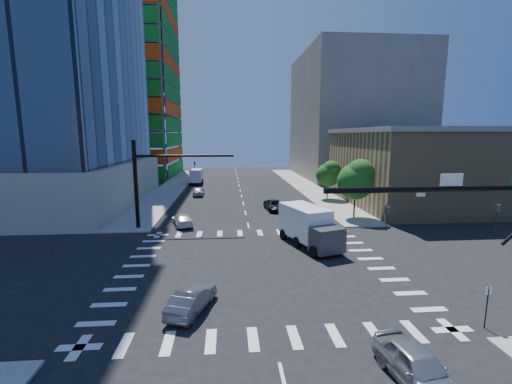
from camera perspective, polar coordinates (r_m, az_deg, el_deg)
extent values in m
plane|color=black|center=(25.84, 0.29, -12.40)|extent=(160.00, 160.00, 0.00)
cube|color=silver|center=(25.83, 0.29, -12.39)|extent=(20.00, 20.00, 0.01)
cube|color=gray|center=(66.23, 8.11, 1.04)|extent=(5.00, 60.00, 0.15)
cube|color=gray|center=(65.44, -13.77, 0.76)|extent=(5.00, 60.00, 0.15)
cube|color=#A29C91|center=(56.70, -34.13, 1.09)|extent=(30.00, 30.00, 6.00)
cube|color=#178225|center=(88.12, -13.70, 18.88)|extent=(0.12, 24.00, 49.00)
cube|color=#D5440C|center=(79.00, -24.84, 19.44)|extent=(24.00, 0.12, 49.00)
cube|color=#968457|center=(53.49, 25.83, 3.53)|extent=(20.00, 22.00, 10.00)
cube|color=slate|center=(53.29, 26.24, 9.21)|extent=(20.50, 22.50, 0.60)
cube|color=#67615D|center=(84.20, 15.91, 12.05)|extent=(24.00, 30.00, 28.00)
cylinder|color=black|center=(15.21, 29.71, 0.43)|extent=(10.00, 0.24, 0.24)
imported|color=black|center=(16.60, 35.12, -3.26)|extent=(0.16, 0.20, 1.00)
imported|color=black|center=(14.16, 20.93, -4.07)|extent=(0.16, 0.20, 1.00)
cube|color=white|center=(15.17, 29.81, 1.73)|extent=(0.90, 0.04, 0.50)
cylinder|color=black|center=(36.97, -19.39, 1.18)|extent=(0.40, 0.40, 9.00)
cylinder|color=black|center=(35.73, -11.83, 5.92)|extent=(10.00, 0.24, 0.24)
imported|color=black|center=(35.70, -10.17, 4.20)|extent=(0.16, 0.20, 1.00)
cylinder|color=#382316|center=(41.45, 16.05, -2.54)|extent=(0.20, 0.20, 2.27)
sphere|color=#154C14|center=(40.94, 16.25, 1.70)|extent=(4.16, 4.16, 4.16)
sphere|color=#2A6521|center=(40.69, 16.99, 3.00)|extent=(3.25, 3.25, 3.25)
cylinder|color=#382316|center=(52.75, 11.79, -0.05)|extent=(0.20, 0.20, 1.92)
sphere|color=#154C14|center=(52.40, 11.88, 2.77)|extent=(3.52, 3.52, 3.52)
sphere|color=#2A6521|center=(52.14, 12.43, 3.63)|extent=(2.75, 2.75, 2.75)
cylinder|color=black|center=(21.38, 34.03, -15.70)|extent=(0.06, 0.06, 2.20)
cube|color=silver|center=(21.04, 34.26, -13.46)|extent=(0.30, 0.03, 0.40)
imported|color=gray|center=(16.14, 25.34, -24.86)|extent=(2.31, 4.55, 1.48)
imported|color=black|center=(44.44, 3.12, -2.22)|extent=(2.65, 4.90, 1.31)
imported|color=silver|center=(37.78, -12.16, -4.53)|extent=(3.00, 4.76, 1.29)
imported|color=#ACB0B4|center=(55.89, -9.56, 0.13)|extent=(1.73, 4.21, 1.43)
imported|color=#57565C|center=(20.06, -10.65, -17.21)|extent=(2.67, 4.29, 1.33)
cube|color=white|center=(30.09, 9.12, -5.32)|extent=(4.08, 5.82, 2.75)
cube|color=#3A3B41|center=(30.27, 9.09, -6.58)|extent=(2.91, 2.57, 2.01)
cube|color=silver|center=(69.88, -9.91, 2.84)|extent=(2.34, 4.74, 2.44)
cube|color=#3A3B41|center=(69.95, -9.90, 2.34)|extent=(2.19, 1.73, 1.79)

